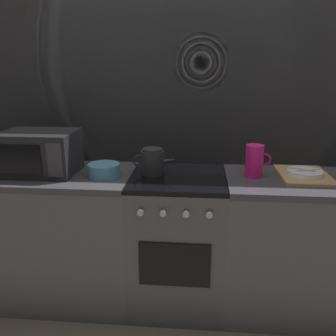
{
  "coord_description": "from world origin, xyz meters",
  "views": [
    {
      "loc": [
        0.13,
        -2.15,
        1.59
      ],
      "look_at": [
        -0.06,
        0.0,
        0.95
      ],
      "focal_mm": 38.35,
      "sensor_mm": 36.0,
      "label": 1
    }
  ],
  "objects_px": {
    "mixing_bowl": "(104,170)",
    "dish_pile": "(304,174)",
    "kettle": "(153,161)",
    "stove_unit": "(178,240)",
    "pitcher": "(255,161)",
    "microwave": "(40,153)"
  },
  "relations": [
    {
      "from": "mixing_bowl",
      "to": "dish_pile",
      "type": "height_order",
      "value": "mixing_bowl"
    },
    {
      "from": "kettle",
      "to": "pitcher",
      "type": "xyz_separation_m",
      "value": [
        0.64,
        0.0,
        0.02
      ]
    },
    {
      "from": "microwave",
      "to": "stove_unit",
      "type": "bearing_deg",
      "value": 0.73
    },
    {
      "from": "stove_unit",
      "to": "microwave",
      "type": "xyz_separation_m",
      "value": [
        -0.88,
        -0.01,
        0.59
      ]
    },
    {
      "from": "stove_unit",
      "to": "microwave",
      "type": "height_order",
      "value": "microwave"
    },
    {
      "from": "pitcher",
      "to": "microwave",
      "type": "bearing_deg",
      "value": -177.94
    },
    {
      "from": "stove_unit",
      "to": "pitcher",
      "type": "height_order",
      "value": "pitcher"
    },
    {
      "from": "stove_unit",
      "to": "dish_pile",
      "type": "height_order",
      "value": "dish_pile"
    },
    {
      "from": "microwave",
      "to": "pitcher",
      "type": "height_order",
      "value": "microwave"
    },
    {
      "from": "dish_pile",
      "to": "kettle",
      "type": "bearing_deg",
      "value": -179.4
    },
    {
      "from": "stove_unit",
      "to": "kettle",
      "type": "xyz_separation_m",
      "value": [
        -0.17,
        0.03,
        0.53
      ]
    },
    {
      "from": "microwave",
      "to": "dish_pile",
      "type": "xyz_separation_m",
      "value": [
        1.66,
        0.05,
        -0.12
      ]
    },
    {
      "from": "kettle",
      "to": "mixing_bowl",
      "type": "bearing_deg",
      "value": -165.39
    },
    {
      "from": "microwave",
      "to": "mixing_bowl",
      "type": "bearing_deg",
      "value": -4.47
    },
    {
      "from": "microwave",
      "to": "dish_pile",
      "type": "height_order",
      "value": "microwave"
    },
    {
      "from": "stove_unit",
      "to": "kettle",
      "type": "relative_size",
      "value": 3.16
    },
    {
      "from": "stove_unit",
      "to": "dish_pile",
      "type": "xyz_separation_m",
      "value": [
        0.78,
        0.04,
        0.47
      ]
    },
    {
      "from": "kettle",
      "to": "microwave",
      "type": "bearing_deg",
      "value": -176.44
    },
    {
      "from": "pitcher",
      "to": "kettle",
      "type": "bearing_deg",
      "value": -179.63
    },
    {
      "from": "kettle",
      "to": "dish_pile",
      "type": "bearing_deg",
      "value": 0.6
    },
    {
      "from": "mixing_bowl",
      "to": "kettle",
      "type": "bearing_deg",
      "value": 14.61
    },
    {
      "from": "kettle",
      "to": "dish_pile",
      "type": "xyz_separation_m",
      "value": [
        0.95,
        0.01,
        -0.06
      ]
    }
  ]
}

